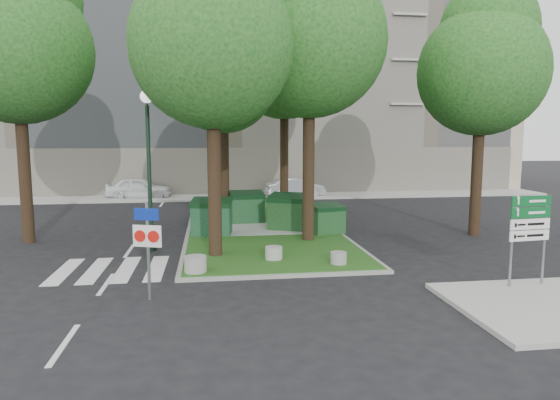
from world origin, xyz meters
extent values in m
plane|color=black|center=(0.00, 0.00, 0.00)|extent=(120.00, 120.00, 0.00)
cube|color=#1E4C15|center=(0.50, 8.00, 0.06)|extent=(6.00, 16.00, 0.12)
cube|color=gray|center=(0.50, 8.00, 0.05)|extent=(6.30, 16.30, 0.10)
cube|color=#999993|center=(0.00, 18.50, 0.06)|extent=(42.00, 3.00, 0.12)
cube|color=silver|center=(-3.75, 1.50, 0.01)|extent=(5.00, 3.00, 0.01)
cube|color=tan|center=(0.00, 26.00, 8.00)|extent=(41.00, 12.00, 16.00)
cylinder|color=black|center=(-1.50, 2.50, 3.08)|extent=(0.44, 0.44, 6.16)
sphere|color=#124516|center=(-1.50, 2.50, 6.82)|extent=(5.20, 5.20, 5.20)
cylinder|color=black|center=(2.00, 4.50, 3.36)|extent=(0.44, 0.44, 6.72)
sphere|color=#124516|center=(2.00, 4.50, 7.44)|extent=(5.60, 5.60, 5.60)
cylinder|color=black|center=(-1.00, 9.00, 2.94)|extent=(0.44, 0.44, 5.88)
sphere|color=#124516|center=(-1.00, 9.00, 6.51)|extent=(4.80, 4.80, 4.80)
sphere|color=#124516|center=(-0.70, 9.20, 8.19)|extent=(3.60, 3.60, 3.60)
cylinder|color=black|center=(2.20, 12.00, 3.50)|extent=(0.44, 0.44, 7.00)
sphere|color=#124516|center=(2.20, 12.00, 7.75)|extent=(5.80, 5.80, 5.80)
sphere|color=#124516|center=(2.50, 12.20, 9.75)|extent=(4.35, 4.35, 4.35)
cylinder|color=black|center=(-8.50, 6.00, 3.22)|extent=(0.44, 0.44, 6.44)
sphere|color=#124516|center=(-8.50, 6.00, 7.13)|extent=(5.40, 5.40, 5.40)
cylinder|color=black|center=(9.00, 5.00, 2.94)|extent=(0.44, 0.44, 5.88)
sphere|color=#124516|center=(9.00, 5.00, 6.51)|extent=(5.00, 5.00, 5.00)
sphere|color=#124516|center=(9.30, 5.20, 8.19)|extent=(3.75, 3.75, 3.75)
cube|color=#103D20|center=(-1.61, 5.97, 0.72)|extent=(1.65, 1.24, 1.19)
cube|color=black|center=(-1.61, 5.97, 1.41)|extent=(1.72, 1.32, 0.34)
cube|color=#13431D|center=(-0.01, 8.64, 0.70)|extent=(1.56, 1.14, 1.16)
cube|color=black|center=(-0.01, 8.64, 1.37)|extent=(1.62, 1.21, 0.33)
cube|color=#103813|center=(1.59, 6.69, 0.74)|extent=(1.87, 1.62, 1.23)
cube|color=black|center=(1.59, 6.69, 1.45)|extent=(1.95, 1.71, 0.36)
cube|color=#133E17|center=(3.00, 5.61, 0.61)|extent=(1.42, 1.13, 0.98)
cube|color=black|center=(3.00, 5.61, 1.18)|extent=(1.48, 1.20, 0.28)
cylinder|color=gray|center=(-2.10, 0.50, 0.35)|extent=(0.64, 0.64, 0.46)
cylinder|color=gray|center=(2.23, 0.83, 0.30)|extent=(0.50, 0.50, 0.36)
cylinder|color=#999994|center=(0.33, 1.68, 0.32)|extent=(0.55, 0.55, 0.39)
cylinder|color=yellow|center=(2.99, 11.43, 0.48)|extent=(0.41, 0.41, 0.72)
cylinder|color=black|center=(-3.72, 3.93, 2.52)|extent=(0.14, 0.14, 5.04)
cylinder|color=black|center=(-3.72, 3.93, 0.10)|extent=(0.30, 0.30, 0.20)
sphere|color=white|center=(-3.72, 3.93, 5.34)|extent=(0.44, 0.44, 0.44)
cylinder|color=slate|center=(-3.16, -1.49, 1.22)|extent=(0.10, 0.10, 2.43)
cube|color=navy|center=(-3.16, -1.49, 2.14)|extent=(0.61, 0.24, 0.29)
cube|color=white|center=(-3.16, -1.49, 1.61)|extent=(0.70, 0.27, 0.54)
cylinder|color=red|center=(-3.34, -1.49, 1.61)|extent=(0.29, 0.12, 0.29)
cylinder|color=red|center=(-2.99, -1.49, 1.61)|extent=(0.29, 0.12, 0.29)
cylinder|color=slate|center=(6.06, -2.05, 1.30)|extent=(0.08, 0.08, 2.37)
cylinder|color=slate|center=(7.06, -1.95, 1.30)|extent=(0.08, 0.08, 2.37)
cube|color=#0A5121|center=(6.56, -2.00, 2.35)|extent=(1.18, 0.16, 0.27)
cube|color=#0A5121|center=(6.56, -2.00, 2.05)|extent=(1.18, 0.16, 0.27)
cube|color=white|center=(6.56, -2.00, 1.75)|extent=(1.18, 0.16, 0.27)
cube|color=white|center=(6.56, -2.00, 1.45)|extent=(1.18, 0.16, 0.27)
imported|color=white|center=(-6.16, 18.93, 0.70)|extent=(4.17, 1.87, 1.39)
imported|color=#989A9F|center=(3.85, 18.34, 0.64)|extent=(4.03, 1.85, 1.28)
camera|label=1|loc=(-1.63, -13.73, 4.03)|focal=32.00mm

